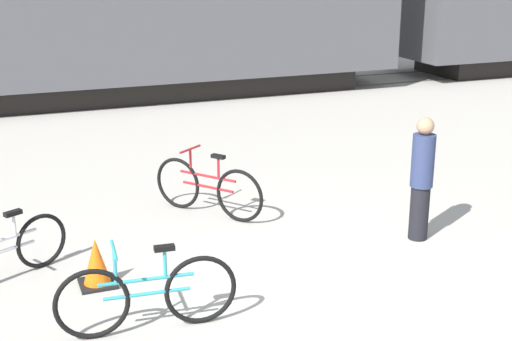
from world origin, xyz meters
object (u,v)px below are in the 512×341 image
bicycle_silver (3,252)px  bicycle_maroon (208,188)px  bicycle_teal (147,295)px  person_in_navy (422,178)px  traffic_cone (96,264)px

bicycle_silver → bicycle_maroon: bearing=23.0°
bicycle_teal → person_in_navy: size_ratio=1.11×
bicycle_silver → person_in_navy: person_in_navy is taller
person_in_navy → traffic_cone: person_in_navy is taller
bicycle_silver → bicycle_teal: 2.10m
person_in_navy → traffic_cone: 4.13m
bicycle_teal → person_in_navy: 3.95m
traffic_cone → bicycle_maroon: bearing=42.3°
traffic_cone → bicycle_silver: bearing=153.2°
bicycle_teal → bicycle_maroon: bearing=62.0°
bicycle_silver → traffic_cone: 1.07m
bicycle_silver → person_in_navy: size_ratio=0.92×
bicycle_teal → person_in_navy: person_in_navy is taller
bicycle_maroon → bicycle_teal: (-1.52, -2.85, -0.01)m
bicycle_teal → bicycle_silver: bearing=127.0°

